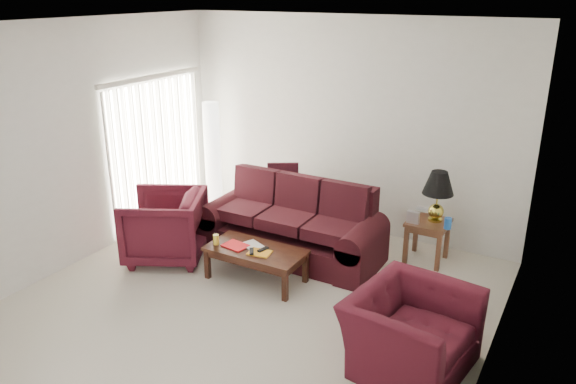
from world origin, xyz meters
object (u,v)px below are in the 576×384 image
object	(u,v)px
end_table	(427,241)
floor_lamp	(213,158)
sofa	(290,221)
armchair_left	(165,226)
coffee_table	(256,264)
armchair_right	(411,332)

from	to	relation	value
end_table	floor_lamp	size ratio (longest dim) A/B	0.31
sofa	armchair_left	xyz separation A→B (m)	(-1.36, -0.87, -0.04)
end_table	coffee_table	size ratio (longest dim) A/B	0.47
armchair_left	armchair_right	distance (m)	3.50
end_table	floor_lamp	world-z (taller)	floor_lamp
armchair_right	coffee_table	size ratio (longest dim) A/B	0.96
armchair_left	coffee_table	world-z (taller)	armchair_left
end_table	armchair_right	world-z (taller)	armchair_right
sofa	floor_lamp	xyz separation A→B (m)	(-1.76, 0.73, 0.40)
sofa	floor_lamp	bearing A→B (deg)	160.31
floor_lamp	coffee_table	distance (m)	2.41
end_table	armchair_left	size ratio (longest dim) A/B	0.56
floor_lamp	armchair_left	world-z (taller)	floor_lamp
end_table	floor_lamp	bearing A→B (deg)	179.70
sofa	floor_lamp	distance (m)	1.95
floor_lamp	armchair_left	size ratio (longest dim) A/B	1.80
sofa	armchair_left	distance (m)	1.61
sofa	armchair_right	xyz separation A→B (m)	(2.08, -1.47, -0.12)
floor_lamp	end_table	bearing A→B (deg)	-0.30
sofa	armchair_left	size ratio (longest dim) A/B	2.42
armchair_left	armchair_right	world-z (taller)	armchair_left
floor_lamp	armchair_left	distance (m)	1.71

